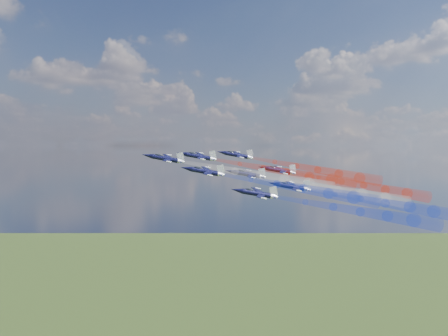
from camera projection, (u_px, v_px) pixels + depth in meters
jet_lead at (165, 159)px, 138.24m from camera, size 14.23×13.48×6.44m
trail_lead at (260, 175)px, 141.56m from camera, size 36.80×22.84×11.37m
jet_inner_left at (205, 171)px, 132.18m from camera, size 14.23×13.48×6.44m
trail_inner_left at (303, 189)px, 135.50m from camera, size 36.80×22.84×11.37m
jet_inner_right at (199, 156)px, 147.95m from camera, size 14.23×13.48×6.44m
trail_inner_right at (287, 172)px, 151.27m from camera, size 36.80×22.84×11.37m
jet_outer_left at (257, 194)px, 123.14m from camera, size 14.23×13.48×6.44m
trail_outer_left at (360, 211)px, 126.46m from camera, size 36.80×22.84×11.37m
jet_center_third at (247, 174)px, 141.60m from camera, size 14.23×13.48×6.44m
trail_center_third at (338, 190)px, 144.92m from camera, size 36.80×22.84×11.37m
jet_outer_right at (237, 155)px, 159.61m from camera, size 14.23×13.48×6.44m
trail_outer_right at (318, 170)px, 162.93m from camera, size 36.80×22.84×11.37m
jet_rear_left at (291, 187)px, 135.33m from camera, size 14.23×13.48×6.44m
trail_rear_left at (385, 203)px, 138.65m from camera, size 36.80×22.84×11.37m
jet_rear_right at (279, 170)px, 150.92m from camera, size 14.23×13.48×6.44m
trail_rear_right at (364, 185)px, 154.23m from camera, size 36.80×22.84×11.37m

